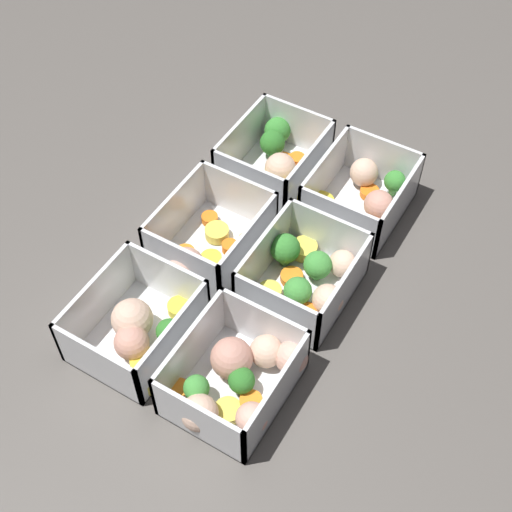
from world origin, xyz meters
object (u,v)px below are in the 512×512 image
at_px(container_near_center, 206,243).
at_px(container_near_right, 138,329).
at_px(container_far_center, 307,275).
at_px(container_far_left, 363,193).
at_px(container_far_right, 237,378).
at_px(container_near_left, 274,159).

bearing_deg(container_near_center, container_near_right, 1.39).
relative_size(container_near_right, container_far_center, 0.99).
height_order(container_near_center, container_far_left, same).
bearing_deg(container_near_center, container_far_center, 98.65).
distance_m(container_near_right, container_far_left, 0.37).
height_order(container_near_center, container_far_right, same).
xyz_separation_m(container_far_center, container_far_right, (0.17, 0.00, 0.00)).
distance_m(container_near_center, container_far_center, 0.14).
height_order(container_near_left, container_far_center, same).
height_order(container_near_center, container_far_center, same).
xyz_separation_m(container_far_left, container_far_right, (0.34, 0.00, 0.00)).
bearing_deg(container_near_left, container_far_center, 40.92).
relative_size(container_near_left, container_near_center, 0.91).
xyz_separation_m(container_near_left, container_near_center, (0.18, 0.00, 0.00)).
bearing_deg(container_near_left, container_near_center, 0.83).
relative_size(container_near_center, container_far_center, 1.12).
bearing_deg(container_near_right, container_far_right, 92.16).
bearing_deg(container_near_left, container_near_right, 1.08).
distance_m(container_near_right, container_far_center, 0.22).
bearing_deg(container_near_center, container_far_right, 43.26).
height_order(container_near_right, container_far_center, same).
xyz_separation_m(container_near_center, container_far_right, (0.15, 0.14, 0.00)).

